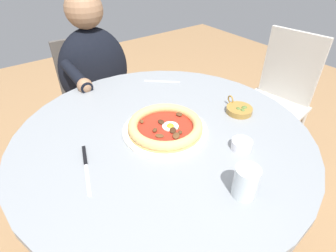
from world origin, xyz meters
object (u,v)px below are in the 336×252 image
Objects in this scene: pizza_on_plate at (166,127)px; cafe_chair_spare_near at (278,93)px; water_glass at (245,183)px; cafe_chair_diner at (92,91)px; steak_knife at (85,162)px; ramekin_capers at (242,144)px; dining_table at (163,160)px; diner_person at (99,99)px; fork_utensil at (162,81)px; olive_pan at (239,110)px.

cafe_chair_spare_near is at bearing 98.69° from pizza_on_plate.
water_glass is 0.11× the size of cafe_chair_spare_near.
cafe_chair_diner is at bearing 175.79° from pizza_on_plate.
steak_knife is 0.51m from ramekin_capers.
ramekin_capers is 1.16m from cafe_chair_diner.
dining_table is at bearing -4.93° from cafe_chair_diner.
water_glass is 0.20m from ramekin_capers.
steak_knife is at bearing -84.11° from cafe_chair_spare_near.
pizza_on_plate is 0.28× the size of diner_person.
diner_person is at bearing 176.05° from pizza_on_plate.
dining_table is at bearing -177.31° from water_glass.
ramekin_capers is at bearing -7.46° from fork_utensil.
water_glass reaches higher than cafe_chair_diner.
cafe_chair_spare_near is at bearing 114.32° from ramekin_capers.
fork_utensil is (-0.32, 0.52, -0.00)m from steak_knife.
diner_person reaches higher than dining_table.
cafe_chair_diner is (-0.57, -0.15, -0.25)m from fork_utensil.
water_glass is 0.45× the size of steak_knife.
fork_utensil is 0.64m from cafe_chair_diner.
dining_table is 0.78m from diner_person.
olive_pan is at bearing 14.11° from cafe_chair_diner.
pizza_on_plate is 0.30m from steak_knife.
pizza_on_plate is at bearing -3.95° from diner_person.
fork_utensil is 0.17× the size of cafe_chair_diner.
diner_person is (-0.75, 0.35, -0.25)m from steak_knife.
ramekin_capers is (0.23, 0.15, -0.00)m from pizza_on_plate.
fork_utensil is at bearing 172.54° from ramekin_capers.
pizza_on_plate reaches higher than ramekin_capers.
pizza_on_plate is 1.47× the size of steak_knife.
diner_person is at bearing -162.90° from olive_pan.
cafe_chair_spare_near is at bearing 117.54° from water_glass.
steak_knife is 0.61m from fork_utensil.
diner_person is at bearing 175.20° from dining_table.
fork_utensil is at bearing 21.05° from diner_person.
ramekin_capers is 0.94m from cafe_chair_spare_near.
water_glass is (0.36, 0.01, 0.02)m from pizza_on_plate.
pizza_on_plate is 0.27m from ramekin_capers.
dining_table is at bearing -81.51° from cafe_chair_spare_near.
fork_utensil is 0.53m from diner_person.
pizza_on_plate is 0.82m from diner_person.
fork_utensil is at bearing 15.16° from cafe_chair_diner.
cafe_chair_diner reaches higher than fork_utensil.
ramekin_capers is at bearing -65.68° from cafe_chair_spare_near.
cafe_chair_diner is at bearing 174.30° from diner_person.
cafe_chair_diner is (-0.91, 0.07, -0.27)m from pizza_on_plate.
pizza_on_plate is 0.38× the size of cafe_chair_diner.
water_glass reaches higher than dining_table.
pizza_on_plate is (0.00, 0.01, 0.16)m from dining_table.
steak_knife is at bearing -141.04° from water_glass.
ramekin_capers is 0.50× the size of fork_utensil.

